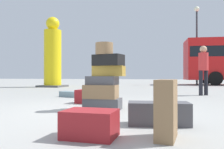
{
  "coord_description": "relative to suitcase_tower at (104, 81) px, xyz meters",
  "views": [
    {
      "loc": [
        1.51,
        -3.79,
        0.61
      ],
      "look_at": [
        0.23,
        0.92,
        0.64
      ],
      "focal_mm": 37.43,
      "sensor_mm": 36.0,
      "label": 1
    }
  ],
  "objects": [
    {
      "name": "person_bearded_onlooker",
      "position": [
        2.11,
        3.8,
        0.41
      ],
      "size": [
        0.3,
        0.3,
        1.57
      ],
      "rotation": [
        0.0,
        0.0,
        -2.44
      ],
      "color": "black",
      "rests_on": "ground"
    },
    {
      "name": "lamp_post",
      "position": [
        2.73,
        13.36,
        3.14
      ],
      "size": [
        0.36,
        0.36,
        5.53
      ],
      "color": "#333338",
      "rests_on": "ground"
    },
    {
      "name": "suitcase_brown_right_side",
      "position": [
        1.17,
        -1.75,
        -0.23
      ],
      "size": [
        0.21,
        0.43,
        0.58
      ],
      "primitive_type": "cube",
      "rotation": [
        0.0,
        0.0,
        -0.09
      ],
      "color": "olive",
      "rests_on": "ground"
    },
    {
      "name": "yellow_dummy_statue",
      "position": [
        -5.36,
        7.64,
        1.22
      ],
      "size": [
        1.33,
        1.33,
        3.92
      ],
      "color": "yellow",
      "rests_on": "ground"
    },
    {
      "name": "suitcase_charcoal_white_trunk",
      "position": [
        1.05,
        -1.09,
        -0.38
      ],
      "size": [
        0.81,
        0.46,
        0.28
      ],
      "primitive_type": "cube",
      "rotation": [
        0.0,
        0.0,
        0.17
      ],
      "color": "#4C4C51",
      "rests_on": "ground"
    },
    {
      "name": "suitcase_maroon_behind_tower",
      "position": [
        0.43,
        -1.88,
        -0.38
      ],
      "size": [
        0.52,
        0.39,
        0.27
      ],
      "primitive_type": "cube",
      "rotation": [
        0.0,
        0.0,
        -0.0
      ],
      "color": "maroon",
      "rests_on": "ground"
    },
    {
      "name": "suitcase_tower",
      "position": [
        0.0,
        0.0,
        0.0
      ],
      "size": [
        0.72,
        0.48,
        1.22
      ],
      "color": "#4C4C51",
      "rests_on": "ground"
    },
    {
      "name": "ground_plane",
      "position": [
        -0.26,
        -0.28,
        -0.52
      ],
      "size": [
        80.0,
        80.0,
        0.0
      ],
      "primitive_type": "plane",
      "color": "#9E9E99"
    },
    {
      "name": "suitcase_slate_left_side",
      "position": [
        -1.71,
        2.19,
        -0.44
      ],
      "size": [
        0.7,
        0.48,
        0.16
      ],
      "primitive_type": "cube",
      "rotation": [
        0.0,
        0.0,
        -0.33
      ],
      "color": "gray",
      "rests_on": "ground"
    },
    {
      "name": "suitcase_maroon_upright_blue",
      "position": [
        -0.55,
        0.86,
        -0.37
      ],
      "size": [
        0.72,
        0.47,
        0.3
      ],
      "primitive_type": "cube",
      "rotation": [
        0.0,
        0.0,
        -0.11
      ],
      "color": "maroon",
      "rests_on": "ground"
    }
  ]
}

